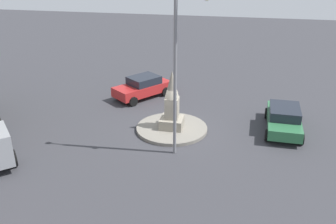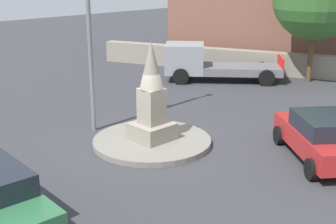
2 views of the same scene
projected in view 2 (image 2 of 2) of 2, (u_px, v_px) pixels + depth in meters
name	position (u px, v px, depth m)	size (l,w,h in m)	color
ground_plane	(152.00, 144.00, 15.98)	(80.00, 80.00, 0.00)	#38383D
traffic_island	(152.00, 141.00, 15.95)	(4.09, 4.09, 0.19)	gray
monument	(152.00, 99.00, 15.49)	(1.29, 1.29, 3.40)	gray
car_red_approaching	(322.00, 137.00, 14.45)	(3.83, 4.25, 1.50)	#B22323
truck_grey_parked_left	(206.00, 63.00, 24.66)	(5.59, 5.90, 1.97)	gray
stone_boundary_wall	(242.00, 61.00, 26.82)	(17.70, 0.70, 1.27)	gray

